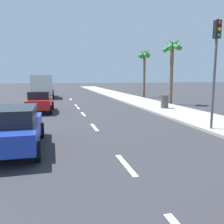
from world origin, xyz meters
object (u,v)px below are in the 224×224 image
Objects in this scene: parked_car_red at (40,101)px; traffic_signal at (216,55)px; palm_tree_distant at (144,58)px; trash_bin_far at (165,102)px; parked_car_blue at (12,127)px; delivery_truck at (42,86)px; palm_tree_far at (172,53)px.

traffic_signal is (8.30, -8.51, 2.77)m from parked_car_red.
palm_tree_distant is at bearing 43.46° from parked_car_red.
palm_tree_distant reaches higher than traffic_signal.
parked_car_blue is at bearing -140.60° from trash_bin_far.
traffic_signal is (8.56, -21.22, 2.10)m from delivery_truck.
delivery_truck reaches higher than trash_bin_far.
traffic_signal is (-4.05, -19.00, -1.32)m from palm_tree_distant.
parked_car_red is 12.21m from traffic_signal.
palm_tree_far is (12.34, 11.62, 3.94)m from parked_car_blue.
traffic_signal is (-3.50, -10.80, -1.18)m from palm_tree_far.
parked_car_red is 9.61m from trash_bin_far.
traffic_signal is at bearing -99.49° from trash_bin_far.
parked_car_red is at bearing -169.02° from palm_tree_far.
trash_bin_far is (-2.81, -11.53, -4.27)m from palm_tree_distant.
trash_bin_far is (10.09, 8.29, -0.18)m from parked_car_blue.
parked_car_red is 3.81× the size of trash_bin_far.
delivery_truck is 22.98m from traffic_signal.
palm_tree_far is 5.76m from trash_bin_far.
delivery_truck is at bearing 89.40° from parked_car_blue.
delivery_truck reaches higher than parked_car_blue.
traffic_signal is 8.13m from trash_bin_far.
palm_tree_far is at bearing 14.09° from parked_car_red.
palm_tree_distant is (12.36, 10.50, 4.09)m from parked_car_red.
parked_car_blue is 4.32× the size of trash_bin_far.
parked_car_blue is at bearing -90.79° from delivery_truck.
parked_car_red is 12.74m from delivery_truck.
palm_tree_far reaches higher than palm_tree_distant.
trash_bin_far is at bearing -54.57° from delivery_truck.
parked_car_red is (0.54, 9.33, -0.01)m from parked_car_blue.
palm_tree_far is 8.22m from palm_tree_distant.
parked_car_red is at bearing -139.65° from palm_tree_distant.
traffic_signal is at bearing -102.04° from palm_tree_distant.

